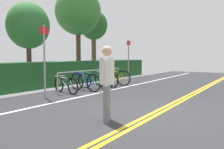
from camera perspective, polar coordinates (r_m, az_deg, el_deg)
The scene contains 17 objects.
ground_plane at distance 5.99m, azimuth 10.59°, elevation -9.45°, with size 33.00×10.31×0.05m, color #2B2B2D.
centre_line_yellow_inner at distance 5.96m, azimuth 11.31°, elevation -9.28°, with size 29.70×0.10×0.00m, color gold.
centre_line_yellow_outer at distance 6.01m, azimuth 9.88°, elevation -9.12°, with size 29.70×0.10×0.00m, color gold.
bike_lane_stripe_white at distance 7.70m, azimuth -11.48°, elevation -6.16°, with size 29.70×0.12×0.00m, color white.
bike_rack at distance 10.41m, azimuth -4.55°, elevation -0.03°, with size 4.33×0.05×0.82m.
bicycle_0 at distance 9.22m, azimuth -11.18°, elevation -2.45°, with size 0.54×1.61×0.68m.
bicycle_1 at distance 9.75m, azimuth -6.56°, elevation -1.76°, with size 0.46×1.70×0.77m.
bicycle_2 at distance 10.31m, azimuth -4.11°, elevation -1.51°, with size 0.46×1.79×0.73m.
bicycle_3 at distance 11.00m, azimuth -1.49°, elevation -1.20°, with size 0.60×1.66×0.71m.
bicycle_4 at distance 11.67m, azimuth 0.66°, elevation -0.70°, with size 0.46×1.77×0.78m.
pedestrian at distance 5.04m, azimuth -1.25°, elevation -0.93°, with size 0.44×0.32×1.63m.
sign_post_near at distance 8.17m, azimuth -16.08°, elevation 4.63°, with size 0.36×0.06×2.44m.
sign_post_far at distance 13.08m, azimuth 4.04°, elevation 4.35°, with size 0.36×0.06×2.32m.
hedge_backdrop at distance 13.00m, azimuth -8.45°, elevation 0.71°, with size 13.28×1.37×1.15m, color #1C4C21.
tree_mid at distance 12.61m, azimuth -19.65°, elevation 11.01°, with size 2.09×2.09×4.08m.
tree_far_right at distance 15.11m, azimuth -8.24°, elevation 14.79°, with size 2.80×2.80×5.60m.
tree_extra at distance 17.87m, azimuth -4.47°, elevation 11.61°, with size 2.04×2.04×4.82m.
Camera 1 is at (-5.38, -2.21, 1.40)m, focal length 37.70 mm.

